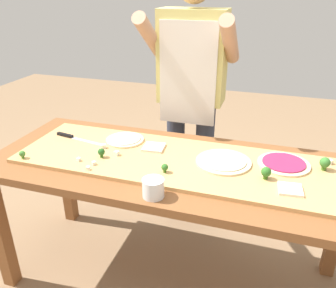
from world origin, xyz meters
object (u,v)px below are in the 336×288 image
Objects in this scene: pizza_slice_far_left at (154,147)px; cook_center at (191,86)px; pizza_whole_cheese_artichoke at (223,161)px; cheese_crumble_e at (94,163)px; broccoli_floret_front_left at (22,154)px; cheese_crumble_f at (88,168)px; cheese_crumble_a at (104,146)px; broccoli_floret_center_right at (266,172)px; broccoli_floret_front_right at (101,152)px; cheese_crumble_c at (79,159)px; flour_cup at (153,189)px; broccoli_floret_center_left at (165,168)px; cheese_crumble_d at (117,153)px; pizza_whole_white_garlic at (125,139)px; pizza_slice_near_right at (290,189)px; pizza_whole_beet_magenta at (284,163)px; cheese_crumble_b at (330,162)px; prep_table at (173,180)px; broccoli_floret_back_mid at (325,163)px; chefs_knife at (73,137)px.

cook_center is (0.08, 0.48, 0.21)m from pizza_slice_far_left.
cheese_crumble_e is (-0.59, -0.21, 0.00)m from pizza_whole_cheese_artichoke.
cheese_crumble_f is at bearing -0.58° from broccoli_floret_front_left.
broccoli_floret_front_left is at bearing -145.48° from cheese_crumble_a.
broccoli_floret_center_right is 1.21× the size of broccoli_floret_front_right.
flour_cup is (0.45, -0.15, 0.01)m from cheese_crumble_c.
broccoli_floret_center_left is 0.31m from cheese_crumble_d.
cheese_crumble_f is at bearing -35.65° from cheese_crumble_c.
pizza_whole_white_garlic and cheese_crumble_f have the same top height.
flour_cup is at bearing -53.38° from pizza_whole_white_garlic.
pizza_whole_cheese_artichoke is at bearing 152.39° from pizza_slice_near_right.
broccoli_floret_front_right is at bearing 89.36° from cheese_crumble_f.
cheese_crumble_f is (-0.88, -0.33, 0.00)m from pizza_whole_beet_magenta.
pizza_slice_near_right is 4.70× the size of cheese_crumble_b.
pizza_slice_far_left is 5.06× the size of cheese_crumble_a.
broccoli_floret_front_left is at bearing -165.36° from pizza_whole_beet_magenta.
prep_table is 0.37m from pizza_whole_white_garlic.
broccoli_floret_front_right reaches higher than pizza_slice_far_left.
broccoli_floret_center_left is 0.35m from cheese_crumble_e.
broccoli_floret_center_left is 0.42m from cheese_crumble_a.
pizza_whole_cheese_artichoke is 1.29× the size of pizza_whole_white_garlic.
broccoli_floret_back_mid reaches higher than flour_cup.
cheese_crumble_f reaches higher than pizza_slice_near_right.
cheese_crumble_e is at bearing -176.97° from pizza_slice_near_right.
pizza_whole_beet_magenta is 14.74× the size of cheese_crumble_e.
broccoli_floret_center_left reaches higher than cheese_crumble_e.
cheese_crumble_a is at bearing 140.96° from flour_cup.
broccoli_floret_front_left is at bearing -172.64° from cheese_crumble_e.
broccoli_floret_back_mid is 1.18m from cheese_crumble_c.
pizza_slice_far_left is at bearing 144.62° from prep_table.
cook_center is at bearing 59.14° from pizza_whole_white_garlic.
pizza_slice_near_right is 0.85m from cheese_crumble_d.
chefs_knife is at bearing 69.34° from broccoli_floret_front_left.
chefs_knife is 7.60× the size of broccoli_floret_center_left.
flour_cup is at bearing -149.94° from broccoli_floret_center_right.
broccoli_floret_back_mid is (0.15, 0.23, 0.03)m from pizza_slice_near_right.
pizza_whole_beet_magenta is 2.28× the size of pizza_slice_far_left.
pizza_whole_white_garlic is 4.34× the size of broccoli_floret_front_right.
cheese_crumble_f is (-0.35, -0.22, 0.12)m from prep_table.
flour_cup reaches higher than prep_table.
cheese_crumble_d is at bearing 64.26° from cheese_crumble_e.
pizza_whole_white_garlic is (-0.85, 0.02, 0.00)m from pizza_whole_beet_magenta.
pizza_whole_cheese_artichoke is 0.54m from cheese_crumble_d.
pizza_slice_near_right is 0.13m from broccoli_floret_center_right.
pizza_whole_white_garlic is 0.18m from cheese_crumble_d.
pizza_slice_near_right is 1.00m from cheese_crumble_c.
cook_center is (-0.76, 0.46, 0.18)m from broccoli_floret_back_mid.
chefs_knife is 14.97× the size of cheese_crumble_d.
cheese_crumble_e is at bearing -129.44° from pizza_slice_far_left.
broccoli_floret_front_right is (-1.06, -0.20, -0.01)m from broccoli_floret_back_mid.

